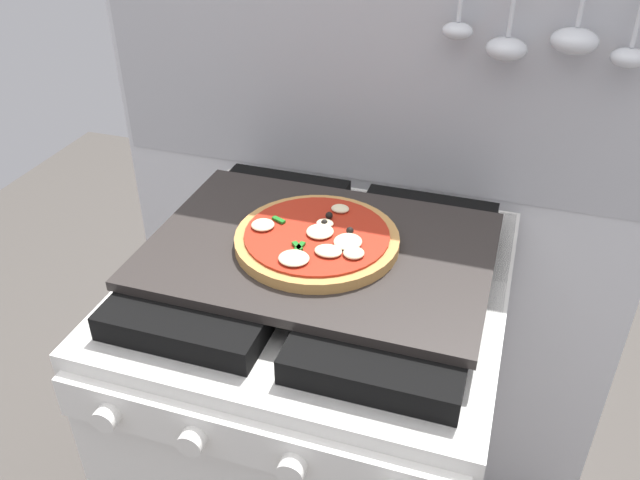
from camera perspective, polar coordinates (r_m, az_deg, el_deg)
kitchen_backsplash at (r=1.39m, az=4.38°, el=2.38°), size 1.10×0.09×1.55m
stove at (r=1.36m, az=-0.02°, el=-17.03°), size 0.60×0.64×0.90m
baking_tray at (r=1.06m, az=0.00°, el=-0.82°), size 0.54×0.38×0.02m
pizza_left at (r=1.04m, az=-0.28°, el=0.03°), size 0.26×0.26×0.03m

